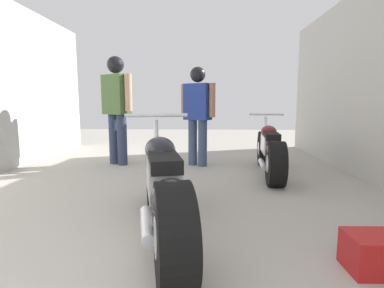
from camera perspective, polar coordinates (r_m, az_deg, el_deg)
ground_plane at (r=3.52m, az=-5.10°, el=-9.45°), size 16.79×16.79×0.00m
motorcycle_maroon_cruiser at (r=2.34m, az=-5.55°, el=-8.36°), size 0.76×2.01×0.94m
motorcycle_black_naked at (r=4.48m, az=14.58°, el=-1.19°), size 0.55×1.88×0.87m
mechanic_in_blue at (r=4.95m, az=1.08°, el=6.99°), size 0.60×0.40×1.62m
mechanic_with_helmet at (r=5.21m, az=-14.13°, el=8.00°), size 0.65×0.49×1.80m
red_toolbox at (r=2.29m, az=31.49°, el=-17.27°), size 0.35×0.28×0.24m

